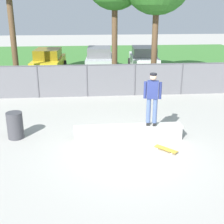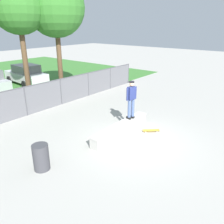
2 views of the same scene
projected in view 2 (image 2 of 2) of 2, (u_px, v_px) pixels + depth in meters
ground_plane at (136, 141)px, 10.13m from camera, size 80.00×80.00×0.00m
concrete_ledge at (121, 129)px, 10.68m from camera, size 3.79×0.52×0.53m
skateboarder at (131, 98)px, 10.81m from camera, size 0.59×0.36×1.84m
skateboard at (151, 130)px, 10.99m from camera, size 0.69×0.72×0.09m
chainlink_fence at (44, 95)px, 13.57m from camera, size 17.33×0.07×1.66m
tree_near_right at (18, 8)px, 13.42m from camera, size 3.15×3.15×7.33m
tree_mid at (55, 8)px, 14.51m from camera, size 3.70×3.70×7.65m
car_white at (26, 74)px, 19.48m from camera, size 2.23×4.31×1.66m
trash_bin at (41, 157)px, 8.02m from camera, size 0.56×0.56×0.95m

